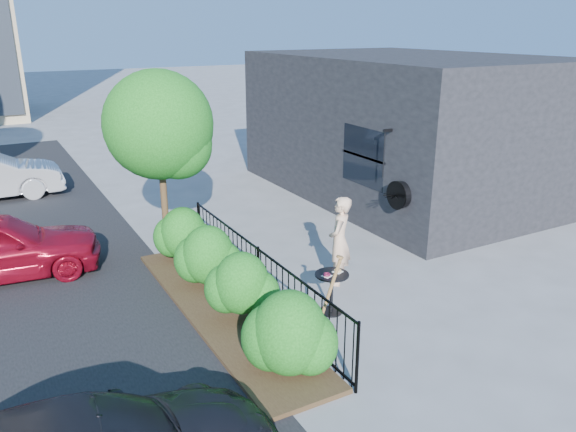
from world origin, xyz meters
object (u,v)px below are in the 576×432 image
patio_tree (163,132)px  cafe_table (332,286)px  shovel (325,308)px  woman (339,241)px

patio_tree → cafe_table: patio_tree is taller
patio_tree → shovel: bearing=-77.9°
woman → shovel: (-1.50, -1.83, -0.20)m
patio_tree → woman: patio_tree is taller
cafe_table → shovel: 1.14m
patio_tree → cafe_table: (1.69, -3.69, -2.25)m
patio_tree → woman: bearing=-47.9°
patio_tree → shovel: 5.12m
patio_tree → cafe_table: size_ratio=4.97×
cafe_table → shovel: size_ratio=0.51×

